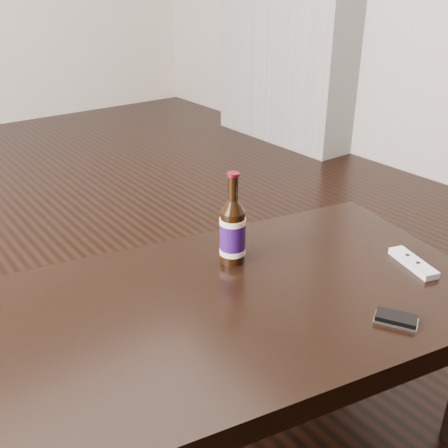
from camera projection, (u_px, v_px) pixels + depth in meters
floor at (48, 312)px, 2.08m from camera, size 5.00×6.00×0.01m
coffee_table at (242, 316)px, 1.36m from camera, size 1.39×0.98×0.47m
beer_bottle at (233, 232)px, 1.45m from camera, size 0.09×0.09×0.27m
phone at (396, 319)px, 1.23m from camera, size 0.09×0.11×0.02m
remote at (413, 263)px, 1.46m from camera, size 0.09×0.17×0.02m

